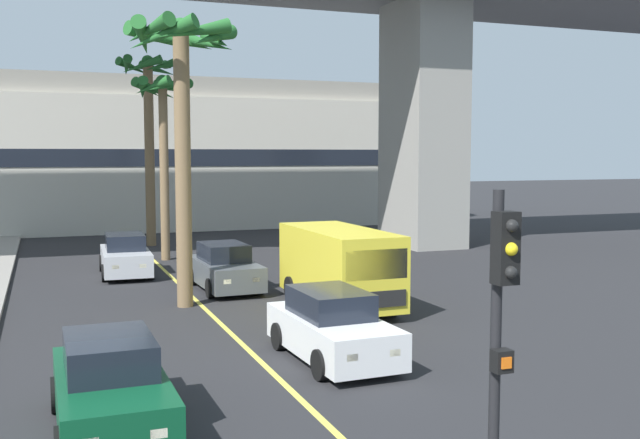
% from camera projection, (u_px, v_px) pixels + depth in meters
% --- Properties ---
extents(lane_stripe_center, '(0.14, 56.00, 0.01)m').
position_uv_depth(lane_stripe_center, '(203.00, 307.00, 22.09)').
color(lane_stripe_center, '#DBCC4C').
rests_on(lane_stripe_center, ground).
extents(pier_building_backdrop, '(39.54, 8.04, 9.14)m').
position_uv_depth(pier_building_backdrop, '(118.00, 155.00, 45.39)').
color(pier_building_backdrop, beige).
rests_on(pier_building_backdrop, ground).
extents(car_queue_front, '(1.86, 4.11, 1.56)m').
position_uv_depth(car_queue_front, '(111.00, 388.00, 12.15)').
color(car_queue_front, '#0C4728').
rests_on(car_queue_front, ground).
extents(car_queue_second, '(1.96, 4.16, 1.56)m').
position_uv_depth(car_queue_second, '(125.00, 256.00, 27.83)').
color(car_queue_second, '#B7BABF').
rests_on(car_queue_second, ground).
extents(car_queue_third, '(1.94, 4.15, 1.56)m').
position_uv_depth(car_queue_third, '(332.00, 328.00, 16.36)').
color(car_queue_third, white).
rests_on(car_queue_third, ground).
extents(car_queue_fourth, '(1.93, 4.15, 1.56)m').
position_uv_depth(car_queue_fourth, '(225.00, 268.00, 24.87)').
color(car_queue_fourth, '#4C5156').
rests_on(car_queue_fourth, ground).
extents(delivery_van, '(2.21, 5.27, 2.36)m').
position_uv_depth(delivery_van, '(339.00, 265.00, 21.83)').
color(delivery_van, yellow).
rests_on(delivery_van, ground).
extents(traffic_light_median_near, '(0.24, 0.37, 4.20)m').
position_uv_depth(traffic_light_median_near, '(500.00, 331.00, 7.76)').
color(traffic_light_median_near, black).
rests_on(traffic_light_median_near, ground).
extents(palm_tree_near_median, '(3.11, 3.17, 9.42)m').
position_uv_depth(palm_tree_near_median, '(149.00, 106.00, 36.30)').
color(palm_tree_near_median, brown).
rests_on(palm_tree_near_median, ground).
extents(palm_tree_mid_median, '(3.38, 3.38, 8.53)m').
position_uv_depth(palm_tree_mid_median, '(181.00, 79.00, 21.55)').
color(palm_tree_mid_median, brown).
rests_on(palm_tree_mid_median, ground).
extents(palm_tree_far_median, '(2.69, 2.70, 7.93)m').
position_uv_depth(palm_tree_far_median, '(163.00, 112.00, 31.36)').
color(palm_tree_far_median, brown).
rests_on(palm_tree_far_median, ground).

